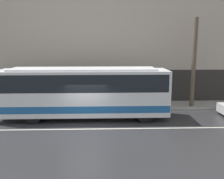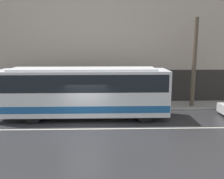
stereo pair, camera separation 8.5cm
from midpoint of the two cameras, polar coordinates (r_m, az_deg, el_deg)
ground_plane at (r=15.01m, az=-6.22°, el=-8.99°), size 60.00×60.00×0.00m
sidewalk at (r=20.05m, az=-5.13°, el=-3.74°), size 60.00×2.59×0.14m
building_facade at (r=20.89m, az=-5.17°, el=12.68°), size 60.00×0.35×12.01m
lane_stripe at (r=15.01m, az=-6.22°, el=-8.98°), size 54.00×0.14×0.01m
transit_bus at (r=16.68m, az=-6.58°, el=-0.20°), size 11.10×2.52×3.40m
utility_pole_near at (r=20.15m, az=18.09°, el=5.81°), size 0.32×0.32×6.77m
pedestrian_waiting at (r=19.98m, az=-18.75°, el=-1.96°), size 0.36×0.36×1.58m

